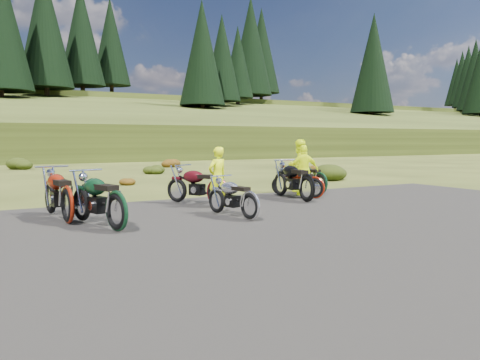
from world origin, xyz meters
TOP-DOWN VIEW (x-y plane):
  - ground at (0.00, 0.00)m, footprint 300.00×300.00m
  - gravel_pad at (0.00, -2.00)m, footprint 20.00×12.00m
  - hill_slope at (0.00, 50.00)m, footprint 300.00×45.97m
  - hill_plateau at (0.00, 110.00)m, footprint 300.00×90.00m
  - conifer_23 at (3.00, 62.00)m, footprint 7.48×7.48m
  - conifer_24 at (9.00, 68.00)m, footprint 7.04×7.04m
  - conifer_25 at (15.00, 74.00)m, footprint 6.60×6.60m
  - conifer_26 at (21.00, 49.00)m, footprint 6.16×6.16m
  - conifer_27 at (27.00, 55.00)m, footprint 5.72×5.72m
  - conifer_28 at (33.00, 61.00)m, footprint 5.28×5.28m
  - conifer_29 at (39.00, 67.00)m, footprint 7.92×7.92m
  - conifer_30 at (45.00, 73.00)m, footprint 7.48×7.48m
  - conifer_31 at (51.00, 48.00)m, footprint 7.04×7.04m
  - conifer_32 at (57.00, 54.00)m, footprint 6.60×6.60m
  - conifer_33 at (63.00, 60.00)m, footprint 6.16×6.16m
  - conifer_34 at (69.00, 66.00)m, footprint 5.72×5.72m
  - conifer_35 at (75.00, 72.00)m, footprint 5.28×5.28m
  - conifer_36 at (81.00, 78.00)m, footprint 7.92×7.92m
  - conifer_38 at (93.00, 59.00)m, footprint 7.04×7.04m
  - conifer_39 at (99.00, 65.00)m, footprint 6.60×6.60m
  - conifer_40 at (105.00, 71.00)m, footprint 6.16×6.16m
  - conifer_41 at (111.00, 77.00)m, footprint 5.72×5.72m
  - shrub_3 at (-3.30, 21.90)m, footprint 1.56×1.56m
  - shrub_4 at (-0.40, 9.20)m, footprint 0.77×0.77m
  - shrub_5 at (2.50, 14.50)m, footprint 1.03×1.03m
  - shrub_6 at (5.40, 19.80)m, footprint 1.30×1.30m
  - shrub_7 at (8.30, 7.10)m, footprint 1.56×1.56m
  - shrub_8 at (11.20, 12.40)m, footprint 0.77×0.77m
  - motorcycle_1 at (-3.82, 1.19)m, footprint 1.00×2.37m
  - motorcycle_2 at (-3.12, -0.16)m, footprint 1.32×2.39m
  - motorcycle_3 at (-0.22, -0.32)m, footprint 0.95×1.93m
  - motorcycle_4 at (0.11, 1.91)m, footprint 1.66×2.21m
  - motorcycle_5 at (2.72, 1.51)m, footprint 0.94×2.35m
  - motorcycle_6 at (3.46, 2.07)m, footprint 1.36×1.96m
  - motorcycle_7 at (4.27, 2.83)m, footprint 0.73×2.05m
  - person_middle at (0.05, 1.84)m, footprint 0.66×0.52m
  - person_right_a at (4.10, 3.78)m, footprint 0.93×0.75m
  - person_right_b at (3.64, 2.87)m, footprint 1.02×0.69m

SIDE VIEW (x-z plane):
  - ground at x=0.00m, z-range 0.00..0.00m
  - gravel_pad at x=0.00m, z-range -0.02..0.02m
  - hill_slope at x=0.00m, z-range -4.69..4.69m
  - hill_plateau at x=0.00m, z-range -4.59..4.59m
  - motorcycle_1 at x=-3.82m, z-range -0.60..0.60m
  - motorcycle_2 at x=-3.12m, z-range -0.59..0.59m
  - motorcycle_3 at x=-0.22m, z-range -0.48..0.48m
  - motorcycle_4 at x=0.11m, z-range -0.56..0.56m
  - motorcycle_5 at x=2.72m, z-range -0.60..0.60m
  - motorcycle_6 at x=3.46m, z-range -0.49..0.49m
  - motorcycle_7 at x=4.27m, z-range -0.53..0.53m
  - shrub_4 at x=-0.40m, z-range 0.00..0.45m
  - shrub_8 at x=11.20m, z-range 0.00..0.45m
  - shrub_5 at x=2.50m, z-range 0.00..0.61m
  - shrub_6 at x=5.40m, z-range 0.00..0.77m
  - shrub_3 at x=-3.30m, z-range 0.00..0.92m
  - shrub_7 at x=8.30m, z-range 0.00..0.92m
  - person_middle at x=0.05m, z-range 0.00..1.60m
  - person_right_b at x=3.64m, z-range 0.00..1.62m
  - person_right_a at x=4.10m, z-range 0.00..1.79m
  - conifer_26 at x=21.00m, z-range 5.37..21.37m
  - conifer_27 at x=27.00m, z-range 6.56..21.56m
  - conifer_31 at x=51.00m, z-range 5.18..23.18m
  - conifer_28 at x=33.00m, z-range 7.76..21.76m
  - conifer_32 at x=57.00m, z-range 6.37..23.37m
  - conifer_33 at x=63.00m, z-range 7.56..23.56m
  - conifer_34 at x=69.00m, z-range 8.76..23.76m
  - conifer_38 at x=93.00m, z-range 7.37..25.37m
  - conifer_35 at x=75.00m, z-range 9.95..23.95m
  - conifer_39 at x=99.00m, z-range 8.56..25.56m
  - conifer_23 at x=3.00m, z-range 7.97..26.97m
  - conifer_41 at x=111.00m, z-range 10.15..25.15m
  - conifer_40 at x=105.00m, z-range 9.76..25.76m
  - conifer_24 at x=9.00m, z-range 9.16..27.16m
  - conifer_25 at x=15.00m, z-range 10.16..27.16m
  - conifer_29 at x=39.00m, z-range 8.97..28.97m
  - conifer_30 at x=45.00m, z-range 10.16..29.16m
  - conifer_36 at x=81.00m, z-range 10.16..30.16m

